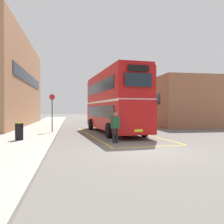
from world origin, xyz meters
TOP-DOWN VIEW (x-y plane):
  - ground_plane at (0.00, 14.40)m, footprint 135.60×135.60m
  - sidewalk_left at (-6.50, 16.80)m, footprint 4.00×57.60m
  - depot_building_right at (9.16, 19.81)m, footprint 7.40×17.77m
  - double_decker_bus at (-0.16, 8.51)m, footprint 3.50×10.79m
  - single_deck_bus at (2.55, 24.48)m, footprint 3.23×8.36m
  - pedestrian_boarding at (-1.10, 2.72)m, footprint 0.53×0.40m
  - litter_bin at (-6.40, 3.93)m, footprint 0.47×0.47m
  - bus_stop_sign at (-4.92, 8.52)m, footprint 0.44×0.13m
  - bay_marking_yellow at (-0.07, 6.57)m, footprint 5.36×13.00m

SIDE VIEW (x-z plane):
  - ground_plane at x=0.00m, z-range 0.00..0.00m
  - bay_marking_yellow at x=-0.07m, z-range 0.00..0.01m
  - sidewalk_left at x=-6.50m, z-range 0.00..0.14m
  - litter_bin at x=-6.40m, z-range 0.14..1.12m
  - pedestrian_boarding at x=-1.10m, z-range 0.14..1.85m
  - single_deck_bus at x=2.55m, z-range 0.13..3.15m
  - bus_stop_sign at x=-4.92m, z-range 0.42..3.32m
  - double_decker_bus at x=-0.16m, z-range 0.14..4.89m
  - depot_building_right at x=9.16m, z-range 0.00..5.34m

